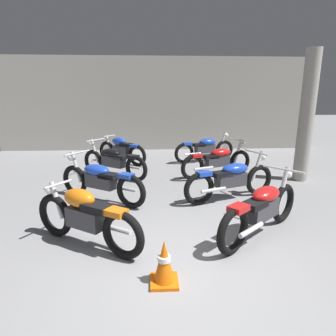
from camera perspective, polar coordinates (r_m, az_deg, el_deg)
name	(u,v)px	position (r m, az deg, el deg)	size (l,w,h in m)	color
ground_plane	(183,275)	(3.67, 2.98, -20.65)	(60.00, 60.00, 0.00)	gray
back_wall	(160,104)	(11.55, -1.58, 12.67)	(12.67, 0.24, 3.60)	#9E998E
support_pillar	(307,117)	(7.86, 26.05, 9.13)	(0.36, 0.36, 3.20)	#9E998E
motorcycle_left_row_0	(85,216)	(4.22, -16.26, -9.26)	(1.72, 1.16, 0.88)	black
motorcycle_left_row_1	(100,180)	(5.92, -13.41, -2.36)	(1.89, 1.26, 0.97)	black
motorcycle_left_row_2	(113,161)	(7.63, -10.92, 1.46)	(1.84, 1.33, 0.97)	black
motorcycle_left_row_3	(121,150)	(9.17, -9.35, 3.68)	(1.63, 1.29, 0.88)	black
motorcycle_right_row_0	(262,208)	(4.57, 18.38, -7.64)	(1.72, 1.49, 0.97)	black
motorcycle_right_row_1	(231,179)	(6.00, 12.58, -2.09)	(2.06, 0.99, 0.97)	black
motorcycle_right_row_2	(218,160)	(7.65, 9.94, 1.53)	(2.06, 1.00, 0.97)	black
motorcycle_right_row_3	(205,148)	(9.43, 7.48, 3.98)	(2.09, 0.93, 0.97)	black
traffic_cone	(164,263)	(3.40, -0.76, -18.51)	(0.32, 0.32, 0.54)	orange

